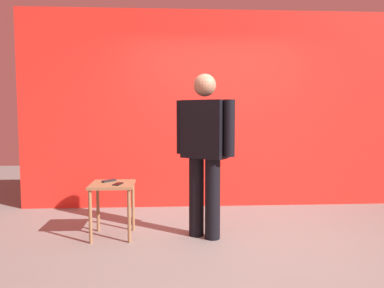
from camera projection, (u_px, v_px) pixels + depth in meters
The scene contains 6 objects.
ground_plane at pixel (233, 246), 3.79m from camera, with size 12.00×12.00×0.00m, color gray.
back_wall_red at pixel (214, 110), 5.33m from camera, with size 5.54×0.12×2.82m, color red.
standing_person at pixel (205, 147), 3.97m from camera, with size 0.65×0.49×1.78m.
side_table at pixel (112, 193), 4.02m from camera, with size 0.46×0.46×0.60m.
cell_phone at pixel (118, 184), 3.95m from camera, with size 0.07×0.14×0.01m, color black.
tv_remote at pixel (109, 181), 4.11m from camera, with size 0.04×0.17×0.02m, color black.
Camera 1 is at (-0.63, -3.65, 1.37)m, focal length 34.34 mm.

